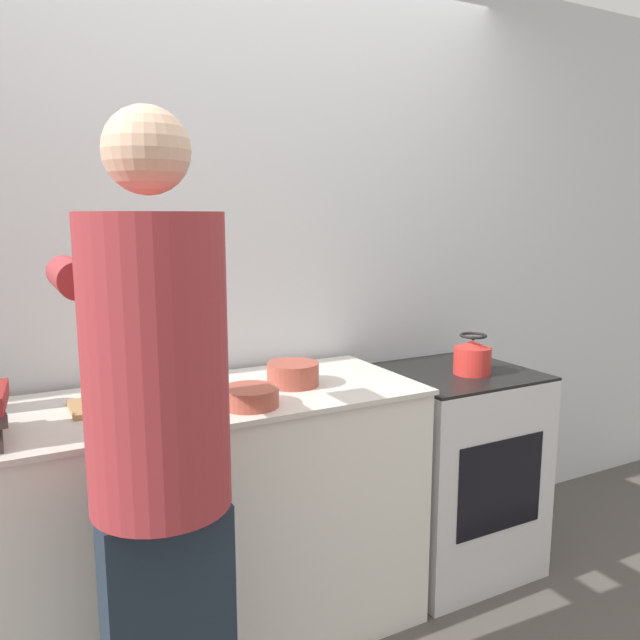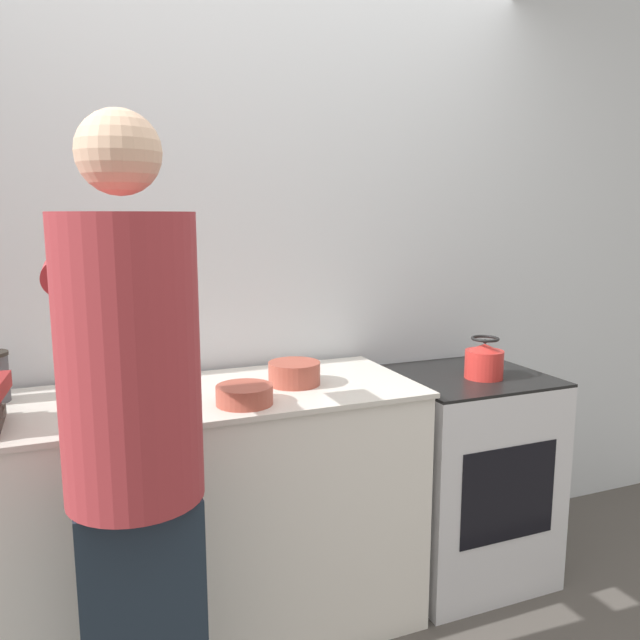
{
  "view_description": "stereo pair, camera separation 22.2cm",
  "coord_description": "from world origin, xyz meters",
  "px_view_note": "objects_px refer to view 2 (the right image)",
  "views": [
    {
      "loc": [
        -0.9,
        -1.72,
        1.54
      ],
      "look_at": [
        0.13,
        0.21,
        1.17
      ],
      "focal_mm": 35.0,
      "sensor_mm": 36.0,
      "label": 1
    },
    {
      "loc": [
        -0.7,
        -1.81,
        1.54
      ],
      "look_at": [
        0.13,
        0.21,
        1.17
      ],
      "focal_mm": 35.0,
      "sensor_mm": 36.0,
      "label": 2
    }
  ],
  "objects_px": {
    "kettle": "(484,361)",
    "oven": "(464,475)",
    "knife": "(124,392)",
    "bowl_prep": "(244,395)",
    "cutting_board": "(118,398)",
    "person": "(134,448)"
  },
  "relations": [
    {
      "from": "kettle",
      "to": "oven",
      "type": "bearing_deg",
      "value": 111.7
    },
    {
      "from": "knife",
      "to": "bowl_prep",
      "type": "xyz_separation_m",
      "value": [
        0.36,
        -0.23,
        0.01
      ]
    },
    {
      "from": "cutting_board",
      "to": "knife",
      "type": "xyz_separation_m",
      "value": [
        0.02,
        0.02,
        0.01
      ]
    },
    {
      "from": "oven",
      "to": "knife",
      "type": "relative_size",
      "value": 3.53
    },
    {
      "from": "person",
      "to": "knife",
      "type": "height_order",
      "value": "person"
    },
    {
      "from": "cutting_board",
      "to": "knife",
      "type": "bearing_deg",
      "value": 45.66
    },
    {
      "from": "oven",
      "to": "person",
      "type": "bearing_deg",
      "value": -158.2
    },
    {
      "from": "cutting_board",
      "to": "bowl_prep",
      "type": "height_order",
      "value": "bowl_prep"
    },
    {
      "from": "person",
      "to": "cutting_board",
      "type": "xyz_separation_m",
      "value": [
        0.01,
        0.6,
        -0.04
      ]
    },
    {
      "from": "cutting_board",
      "to": "person",
      "type": "bearing_deg",
      "value": -90.72
    },
    {
      "from": "oven",
      "to": "knife",
      "type": "bearing_deg",
      "value": 177.5
    },
    {
      "from": "cutting_board",
      "to": "bowl_prep",
      "type": "distance_m",
      "value": 0.44
    },
    {
      "from": "person",
      "to": "kettle",
      "type": "distance_m",
      "value": 1.51
    },
    {
      "from": "oven",
      "to": "kettle",
      "type": "xyz_separation_m",
      "value": [
        0.03,
        -0.07,
        0.51
      ]
    },
    {
      "from": "person",
      "to": "kettle",
      "type": "xyz_separation_m",
      "value": [
        1.43,
        0.49,
        -0.01
      ]
    },
    {
      "from": "oven",
      "to": "knife",
      "type": "xyz_separation_m",
      "value": [
        -1.37,
        0.06,
        0.5
      ]
    },
    {
      "from": "person",
      "to": "kettle",
      "type": "relative_size",
      "value": 10.5
    },
    {
      "from": "knife",
      "to": "kettle",
      "type": "relative_size",
      "value": 1.48
    },
    {
      "from": "person",
      "to": "cutting_board",
      "type": "height_order",
      "value": "person"
    },
    {
      "from": "oven",
      "to": "cutting_board",
      "type": "height_order",
      "value": "cutting_board"
    },
    {
      "from": "bowl_prep",
      "to": "cutting_board",
      "type": "bearing_deg",
      "value": 152.11
    },
    {
      "from": "knife",
      "to": "kettle",
      "type": "distance_m",
      "value": 1.4
    }
  ]
}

